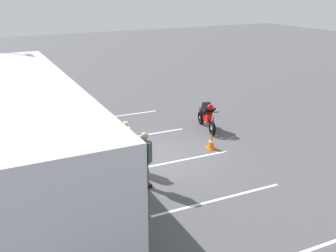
% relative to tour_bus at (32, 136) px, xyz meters
% --- Properties ---
extents(ground_plane, '(80.00, 80.00, 0.00)m').
position_rel_tour_bus_xyz_m(ground_plane, '(0.15, -4.07, -1.65)').
color(ground_plane, '#4C4C51').
extents(tour_bus, '(11.29, 2.81, 3.25)m').
position_rel_tour_bus_xyz_m(tour_bus, '(0.00, 0.00, 0.00)').
color(tour_bus, silver).
rests_on(tour_bus, ground_plane).
extents(spectator_far_left, '(0.58, 0.34, 1.78)m').
position_rel_tour_bus_xyz_m(spectator_far_left, '(-1.58, -2.89, -0.58)').
color(spectator_far_left, '#473823').
rests_on(spectator_far_left, ground_plane).
extents(spectator_left, '(0.58, 0.36, 1.70)m').
position_rel_tour_bus_xyz_m(spectator_left, '(-0.18, -2.86, -0.64)').
color(spectator_left, black).
rests_on(spectator_left, ground_plane).
extents(spectator_centre, '(0.58, 0.37, 1.78)m').
position_rel_tour_bus_xyz_m(spectator_centre, '(0.97, -2.48, -0.58)').
color(spectator_centre, black).
rests_on(spectator_centre, ground_plane).
extents(parked_motorcycle_silver, '(2.04, 0.65, 0.99)m').
position_rel_tour_bus_xyz_m(parked_motorcycle_silver, '(-1.37, -2.10, -1.16)').
color(parked_motorcycle_silver, black).
rests_on(parked_motorcycle_silver, ground_plane).
extents(stunt_motorcycle, '(2.02, 0.74, 1.23)m').
position_rel_tour_bus_xyz_m(stunt_motorcycle, '(1.85, -7.30, -1.03)').
color(stunt_motorcycle, black).
rests_on(stunt_motorcycle, ground_plane).
extents(traffic_cone, '(0.34, 0.34, 0.63)m').
position_rel_tour_bus_xyz_m(traffic_cone, '(0.00, -6.32, -1.34)').
color(traffic_cone, orange).
rests_on(traffic_cone, ground_plane).
extents(bay_line_b, '(0.29, 4.23, 0.01)m').
position_rel_tour_bus_xyz_m(bay_line_b, '(-3.22, -4.45, -1.64)').
color(bay_line_b, white).
rests_on(bay_line_b, ground_plane).
extents(bay_line_c, '(0.30, 4.44, 0.01)m').
position_rel_tour_bus_xyz_m(bay_line_c, '(-0.37, -4.45, -1.64)').
color(bay_line_c, white).
rests_on(bay_line_c, ground_plane).
extents(bay_line_d, '(0.28, 3.97, 0.01)m').
position_rel_tour_bus_xyz_m(bay_line_d, '(2.48, -4.45, -1.64)').
color(bay_line_d, white).
rests_on(bay_line_d, ground_plane).
extents(bay_line_e, '(0.29, 4.21, 0.01)m').
position_rel_tour_bus_xyz_m(bay_line_e, '(5.33, -4.45, -1.64)').
color(bay_line_e, white).
rests_on(bay_line_e, ground_plane).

